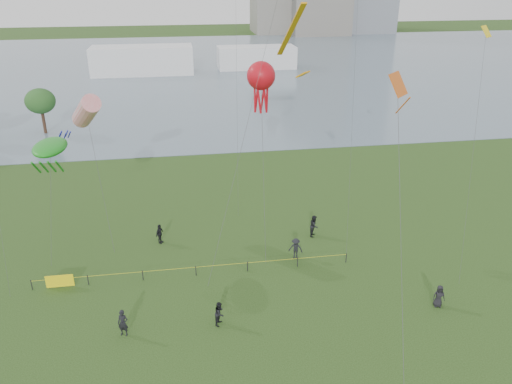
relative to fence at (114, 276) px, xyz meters
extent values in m
cube|color=slate|center=(10.35, 87.22, -0.53)|extent=(400.00, 120.00, 0.08)
cube|color=silver|center=(-1.65, 82.22, 2.45)|extent=(22.00, 8.00, 6.00)
cube|color=silver|center=(24.35, 85.22, 1.95)|extent=(18.00, 7.00, 5.00)
cylinder|color=#342117|center=(-13.43, 39.70, 0.89)|extent=(0.44, 0.44, 2.90)
ellipsoid|color=#2B5923|center=(-13.43, 39.70, 4.14)|extent=(4.12, 4.12, 3.48)
cylinder|color=black|center=(-5.88, 0.00, -0.13)|extent=(0.07, 0.07, 0.85)
cylinder|color=black|center=(-1.88, 0.00, -0.13)|extent=(0.07, 0.07, 0.85)
cylinder|color=black|center=(2.12, 0.00, -0.13)|extent=(0.07, 0.07, 0.85)
cylinder|color=black|center=(6.12, 0.00, -0.13)|extent=(0.07, 0.07, 0.85)
cylinder|color=black|center=(10.12, 0.00, -0.13)|extent=(0.07, 0.07, 0.85)
cylinder|color=black|center=(14.12, 0.00, -0.13)|extent=(0.07, 0.07, 0.85)
cylinder|color=black|center=(18.12, 0.00, -0.13)|extent=(0.07, 0.07, 0.85)
cylinder|color=#C7CC18|center=(6.12, 0.00, 0.19)|extent=(24.00, 0.03, 0.03)
cube|color=yellow|center=(-3.88, 0.00, 0.00)|extent=(2.00, 0.04, 1.00)
imported|color=black|center=(7.42, -5.98, 0.30)|extent=(0.95, 1.03, 1.71)
imported|color=black|center=(14.25, 1.30, 0.34)|extent=(1.32, 1.06, 1.78)
imported|color=black|center=(3.31, 5.51, 0.33)|extent=(0.89, 1.11, 1.76)
imported|color=black|center=(22.65, -6.45, 0.28)|extent=(0.91, 0.70, 1.66)
imported|color=black|center=(1.22, -6.12, 0.38)|extent=(0.79, 0.63, 1.87)
imported|color=black|center=(16.71, 4.70, 0.42)|extent=(1.09, 1.18, 1.96)
cylinder|color=#3F3F42|center=(10.11, 1.93, 9.53)|extent=(6.43, 7.01, 20.17)
cube|color=orange|center=(13.31, 1.22, 17.21)|extent=(0.36, 6.98, 4.09)
cube|color=orange|center=(13.31, -2.58, 15.11)|extent=(0.95, 0.95, 0.42)
cylinder|color=#3F3F42|center=(-1.26, 7.21, 4.77)|extent=(1.66, 5.46, 10.66)
cylinder|color=red|center=(-2.08, 9.93, 10.09)|extent=(3.43, 4.93, 3.63)
cylinder|color=#1A1AB6|center=(-3.48, 8.73, 8.49)|extent=(0.60, 1.13, 0.88)
cylinder|color=#1A1AB6|center=(-3.75, 9.11, 8.49)|extent=(0.60, 1.13, 0.88)
cylinder|color=#1A1AB6|center=(-4.20, 8.96, 8.49)|extent=(0.60, 1.13, 0.88)
cylinder|color=#1A1AB6|center=(-4.20, 8.49, 8.49)|extent=(0.60, 1.13, 0.88)
cylinder|color=#1A1AB6|center=(-3.75, 8.35, 8.49)|extent=(0.60, 1.13, 0.88)
cylinder|color=#3F3F42|center=(-4.70, 4.05, 4.10)|extent=(1.08, 1.83, 9.32)
ellipsoid|color=#178118|center=(-4.17, 4.95, 8.76)|extent=(2.45, 4.41, 0.86)
cylinder|color=#178118|center=(-4.97, 3.35, 7.76)|extent=(0.16, 1.79, 1.54)
cylinder|color=#178118|center=(-4.42, 3.35, 7.76)|extent=(0.16, 1.79, 1.54)
cylinder|color=#178118|center=(-3.87, 3.35, 7.76)|extent=(0.16, 1.79, 1.54)
cylinder|color=#178118|center=(-3.32, 3.35, 7.76)|extent=(0.16, 1.79, 1.54)
cylinder|color=#3F3F42|center=(11.96, 3.59, 6.39)|extent=(0.48, 5.40, 13.90)
sphere|color=red|center=(12.19, 6.28, 13.33)|extent=(2.27, 2.27, 2.27)
cylinder|color=red|center=(12.69, 6.28, 11.73)|extent=(0.18, 0.54, 2.60)
cylinder|color=red|center=(12.44, 6.71, 11.73)|extent=(0.49, 0.36, 2.61)
cylinder|color=red|center=(11.94, 6.71, 11.73)|extent=(0.49, 0.36, 2.61)
cylinder|color=red|center=(11.69, 6.28, 11.73)|extent=(0.18, 0.54, 2.60)
cylinder|color=red|center=(11.94, 5.84, 11.73)|extent=(0.49, 0.36, 2.61)
cylinder|color=red|center=(12.44, 5.84, 11.73)|extent=(0.49, 0.36, 2.61)
cylinder|color=#3F3F42|center=(17.14, -10.68, 7.23)|extent=(1.96, 9.70, 15.58)
cube|color=#D35412|center=(18.10, -5.84, 15.01)|extent=(1.56, 1.56, 1.28)
cylinder|color=#D35412|center=(18.10, -6.74, 14.01)|extent=(0.08, 1.58, 1.35)
cube|color=yellow|center=(26.81, 0.07, 17.11)|extent=(0.97, 0.68, 0.76)
camera|label=1|loc=(5.63, -32.70, 21.08)|focal=35.00mm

